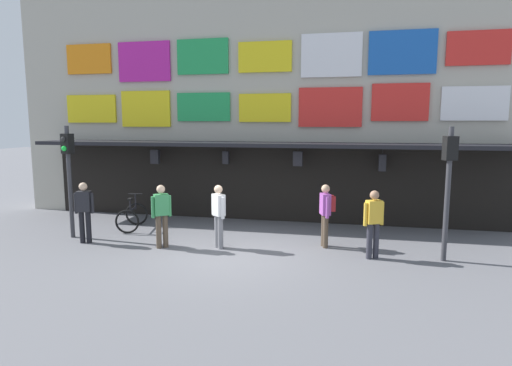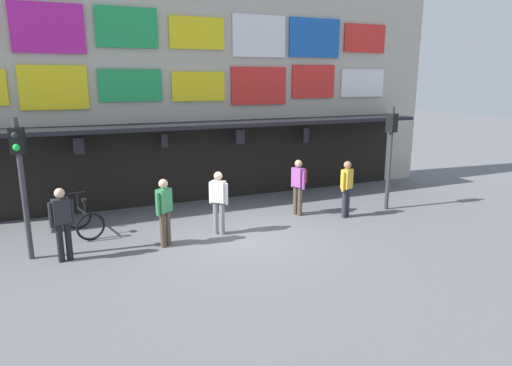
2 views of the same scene
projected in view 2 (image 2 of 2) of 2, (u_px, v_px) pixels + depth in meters
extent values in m
plane|color=slate|center=(246.00, 237.00, 11.46)|extent=(80.00, 80.00, 0.00)
cube|color=#B2AD9E|center=(193.00, 79.00, 14.66)|extent=(18.00, 1.20, 8.00)
cube|color=black|center=(205.00, 125.00, 13.82)|extent=(15.30, 1.40, 0.12)
cube|color=#B71E93|center=(48.00, 28.00, 12.15)|extent=(1.89, 0.08, 1.33)
cube|color=green|center=(127.00, 27.00, 12.94)|extent=(1.77, 0.08, 1.15)
cube|color=yellow|center=(197.00, 33.00, 13.77)|extent=(1.75, 0.08, 0.97)
cube|color=white|center=(259.00, 36.00, 14.58)|extent=(1.87, 0.08, 1.33)
cube|color=blue|center=(315.00, 38.00, 15.39)|extent=(1.98, 0.08, 1.30)
cube|color=red|center=(365.00, 38.00, 16.19)|extent=(1.76, 0.08, 0.99)
cube|color=yellow|center=(54.00, 88.00, 12.51)|extent=(1.80, 0.08, 1.23)
cube|color=green|center=(131.00, 85.00, 13.31)|extent=(1.86, 0.08, 0.95)
cube|color=yellow|center=(199.00, 86.00, 14.13)|extent=(1.73, 0.08, 0.92)
cube|color=red|center=(259.00, 86.00, 14.95)|extent=(1.99, 0.08, 1.24)
cube|color=red|center=(313.00, 82.00, 15.73)|extent=(1.69, 0.08, 1.14)
cube|color=white|center=(362.00, 83.00, 16.55)|extent=(1.86, 0.08, 1.01)
cylinder|color=black|center=(78.00, 135.00, 12.60)|extent=(0.02, 0.02, 0.18)
cube|color=#232328|center=(79.00, 146.00, 12.68)|extent=(0.29, 0.17, 0.47)
cylinder|color=black|center=(164.00, 131.00, 13.65)|extent=(0.02, 0.02, 0.20)
cube|color=#232328|center=(164.00, 141.00, 13.72)|extent=(0.20, 0.12, 0.41)
cylinder|color=black|center=(239.00, 127.00, 14.39)|extent=(0.02, 0.02, 0.15)
cube|color=#232328|center=(240.00, 137.00, 14.46)|extent=(0.29, 0.17, 0.46)
cylinder|color=black|center=(306.00, 125.00, 15.57)|extent=(0.02, 0.02, 0.22)
cube|color=#232328|center=(305.00, 135.00, 15.65)|extent=(0.22, 0.13, 0.51)
cube|color=black|center=(201.00, 164.00, 14.73)|extent=(15.30, 0.04, 2.50)
cylinder|color=#38383D|center=(23.00, 190.00, 9.74)|extent=(0.12, 0.12, 3.20)
cube|color=black|center=(17.00, 141.00, 9.50)|extent=(0.32, 0.28, 0.56)
sphere|color=black|center=(15.00, 135.00, 9.34)|extent=(0.15, 0.15, 0.15)
sphere|color=#19DB3D|center=(16.00, 147.00, 9.40)|extent=(0.15, 0.15, 0.15)
cylinder|color=#38383D|center=(389.00, 159.00, 13.62)|extent=(0.12, 0.12, 3.20)
cube|color=black|center=(392.00, 123.00, 13.37)|extent=(0.33, 0.31, 0.56)
sphere|color=red|center=(389.00, 118.00, 13.44)|extent=(0.15, 0.15, 0.15)
sphere|color=black|center=(388.00, 127.00, 13.49)|extent=(0.15, 0.15, 0.15)
torus|color=black|center=(78.00, 216.00, 12.04)|extent=(0.71, 0.22, 0.72)
torus|color=black|center=(91.00, 227.00, 11.18)|extent=(0.71, 0.22, 0.72)
cylinder|color=black|center=(83.00, 212.00, 11.56)|extent=(0.28, 0.97, 0.05)
cylinder|color=black|center=(85.00, 207.00, 11.39)|extent=(0.04, 0.04, 0.35)
cube|color=black|center=(84.00, 200.00, 11.35)|extent=(0.14, 0.22, 0.06)
cylinder|color=black|center=(78.00, 202.00, 11.88)|extent=(0.04, 0.04, 0.50)
cylinder|color=black|center=(77.00, 193.00, 11.83)|extent=(0.44, 0.14, 0.04)
cylinder|color=gray|center=(216.00, 218.00, 11.63)|extent=(0.14, 0.14, 0.88)
cylinder|color=gray|center=(222.00, 218.00, 11.57)|extent=(0.14, 0.14, 0.88)
cube|color=white|center=(218.00, 191.00, 11.44)|extent=(0.41, 0.41, 0.56)
sphere|color=beige|center=(218.00, 176.00, 11.35)|extent=(0.22, 0.22, 0.22)
cylinder|color=white|center=(211.00, 193.00, 11.52)|extent=(0.09, 0.09, 0.56)
cylinder|color=white|center=(226.00, 194.00, 11.38)|extent=(0.09, 0.09, 0.56)
cylinder|color=brown|center=(300.00, 201.00, 13.21)|extent=(0.14, 0.14, 0.88)
cylinder|color=brown|center=(295.00, 200.00, 13.34)|extent=(0.14, 0.14, 0.88)
cube|color=#9E4CA8|center=(298.00, 177.00, 13.11)|extent=(0.32, 0.41, 0.56)
sphere|color=tan|center=(298.00, 164.00, 13.02)|extent=(0.22, 0.22, 0.22)
cylinder|color=#9E4CA8|center=(304.00, 180.00, 12.97)|extent=(0.09, 0.09, 0.56)
cylinder|color=#9E4CA8|center=(293.00, 178.00, 13.28)|extent=(0.09, 0.09, 0.56)
cube|color=maroon|center=(302.00, 176.00, 13.21)|extent=(0.24, 0.32, 0.40)
cylinder|color=brown|center=(163.00, 230.00, 10.69)|extent=(0.14, 0.14, 0.88)
cylinder|color=brown|center=(168.00, 228.00, 10.85)|extent=(0.14, 0.14, 0.88)
cube|color=#388E51|center=(164.00, 200.00, 10.61)|extent=(0.42, 0.40, 0.56)
sphere|color=beige|center=(163.00, 184.00, 10.51)|extent=(0.22, 0.22, 0.22)
cylinder|color=#388E51|center=(158.00, 204.00, 10.43)|extent=(0.09, 0.09, 0.56)
cylinder|color=#388E51|center=(170.00, 200.00, 10.81)|extent=(0.09, 0.09, 0.56)
cylinder|color=#2D2D38|center=(344.00, 203.00, 13.00)|extent=(0.14, 0.14, 0.88)
cylinder|color=#2D2D38|center=(347.00, 202.00, 13.13)|extent=(0.14, 0.14, 0.88)
cube|color=gold|center=(347.00, 179.00, 12.90)|extent=(0.42, 0.36, 0.56)
sphere|color=#A87A5B|center=(348.00, 165.00, 12.81)|extent=(0.22, 0.22, 0.22)
cylinder|color=gold|center=(343.00, 182.00, 12.75)|extent=(0.09, 0.09, 0.56)
cylinder|color=gold|center=(350.00, 179.00, 13.08)|extent=(0.09, 0.09, 0.56)
cylinder|color=black|center=(69.00, 241.00, 9.94)|extent=(0.14, 0.14, 0.88)
cylinder|color=black|center=(60.00, 243.00, 9.83)|extent=(0.14, 0.14, 0.88)
cube|color=#232328|center=(61.00, 211.00, 9.72)|extent=(0.40, 0.30, 0.56)
sphere|color=beige|center=(59.00, 193.00, 9.63)|extent=(0.22, 0.22, 0.22)
cylinder|color=#232328|center=(72.00, 212.00, 9.86)|extent=(0.09, 0.09, 0.56)
cylinder|color=#232328|center=(51.00, 215.00, 9.60)|extent=(0.09, 0.09, 0.56)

